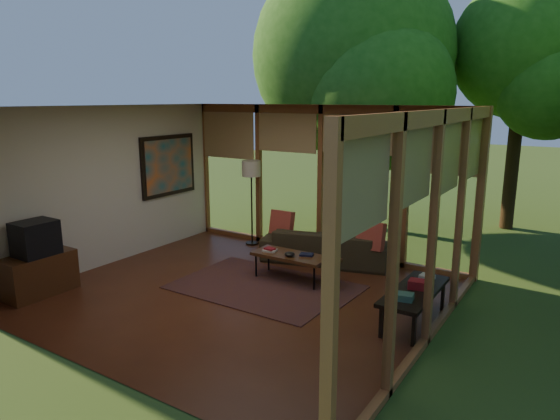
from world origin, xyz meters
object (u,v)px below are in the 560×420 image
Objects in this scene: media_cabinet at (39,274)px; television at (35,238)px; coffee_table at (290,256)px; sofa at (319,245)px; side_console at (410,292)px; floor_lamp at (251,173)px.

media_cabinet is 0.55m from television.
coffee_table is at bearing 41.72° from television.
coffee_table is (0.06, -1.08, 0.10)m from sofa.
television is 0.46× the size of coffee_table.
media_cabinet is at bearing -157.65° from side_console.
sofa is 4.50m from television.
sofa reaches higher than coffee_table.
sofa is 1.65× the size of coffee_table.
television is at bearing -157.56° from side_console.
media_cabinet is 0.83× the size of coffee_table.
floor_lamp is at bearing 73.58° from media_cabinet.
television reaches higher than sofa.
media_cabinet is 5.27m from side_console.
coffee_table is (1.68, -1.30, -1.01)m from floor_lamp.
side_console is (4.85, 2.00, -0.44)m from television.
sofa is 1.08m from coffee_table.
coffee_table is 2.13m from side_console.
media_cabinet reaches higher than side_console.
floor_lamp is (-1.62, 0.23, 1.12)m from sofa.
side_console is (2.08, -0.47, 0.02)m from coffee_table.
media_cabinet is at bearing -138.49° from coffee_table.
media_cabinet reaches higher than sofa.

